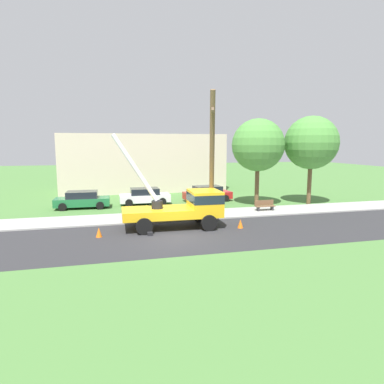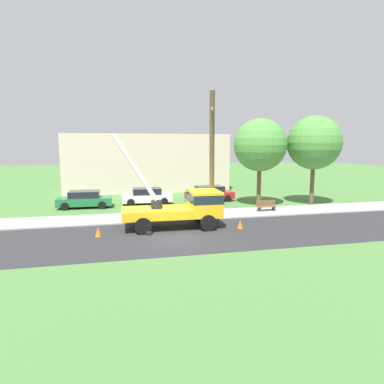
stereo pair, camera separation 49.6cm
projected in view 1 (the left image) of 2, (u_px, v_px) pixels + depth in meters
name	position (u px, v px, depth m)	size (l,w,h in m)	color
ground_plane	(150.00, 202.00, 30.81)	(120.00, 120.00, 0.00)	#477538
road_asphalt	(176.00, 236.00, 19.29)	(80.00, 7.09, 0.01)	#2B2B2D
sidewalk_strip	(162.00, 217.00, 24.27)	(80.00, 3.31, 0.10)	#9E9E99
utility_truck	(185.00, 206.00, 21.19)	(6.76, 3.21, 5.98)	gold
leaning_utility_pole	(212.00, 158.00, 21.66)	(1.27, 3.53, 8.61)	brown
traffic_cone_ahead	(240.00, 224.00, 21.14)	(0.36, 0.36, 0.56)	orange
traffic_cone_behind	(99.00, 232.00, 19.06)	(0.36, 0.36, 0.56)	orange
traffic_cone_curbside	(200.00, 218.00, 22.83)	(0.36, 0.36, 0.56)	orange
parked_sedan_green	(82.00, 200.00, 27.66)	(4.45, 2.09, 1.42)	#1E6638
parked_sedan_white	(145.00, 196.00, 29.58)	(4.40, 2.02, 1.42)	silver
parked_sedan_red	(207.00, 194.00, 31.13)	(4.55, 2.28, 1.42)	#B21E1E
park_bench	(265.00, 206.00, 26.27)	(1.60, 0.45, 0.90)	brown
roadside_tree_near	(311.00, 143.00, 28.89)	(4.63, 4.63, 7.74)	brown
roadside_tree_far	(258.00, 145.00, 28.15)	(4.46, 4.46, 7.45)	brown
lowrise_building_backdrop	(144.00, 163.00, 38.17)	(18.00, 6.00, 6.40)	beige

